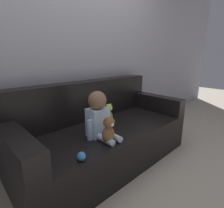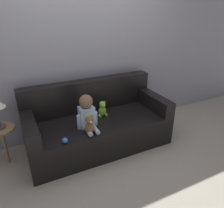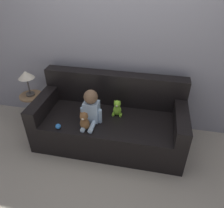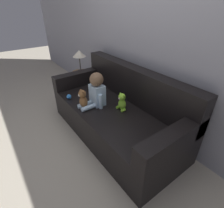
{
  "view_description": "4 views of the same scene",
  "coord_description": "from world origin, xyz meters",
  "px_view_note": "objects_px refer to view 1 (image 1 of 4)",
  "views": [
    {
      "loc": [
        -1.19,
        -1.35,
        1.18
      ],
      "look_at": [
        0.09,
        -0.0,
        0.67
      ],
      "focal_mm": 28.0,
      "sensor_mm": 36.0,
      "label": 1
    },
    {
      "loc": [
        -1.01,
        -2.5,
        1.89
      ],
      "look_at": [
        0.19,
        -0.06,
        0.64
      ],
      "focal_mm": 35.0,
      "sensor_mm": 36.0,
      "label": 2
    },
    {
      "loc": [
        0.5,
        -2.26,
        2.18
      ],
      "look_at": [
        0.04,
        -0.03,
        0.65
      ],
      "focal_mm": 35.0,
      "sensor_mm": 36.0,
      "label": 3
    },
    {
      "loc": [
        1.54,
        -1.15,
        1.63
      ],
      "look_at": [
        0.02,
        -0.04,
        0.51
      ],
      "focal_mm": 28.0,
      "sensor_mm": 36.0,
      "label": 4
    }
  ],
  "objects_px": {
    "couch": "(102,134)",
    "plush_toy_side": "(108,114)",
    "toy_ball": "(81,156)",
    "teddy_bear_brown": "(109,130)",
    "person_baby": "(99,116)"
  },
  "relations": [
    {
      "from": "couch",
      "to": "teddy_bear_brown",
      "type": "height_order",
      "value": "couch"
    },
    {
      "from": "plush_toy_side",
      "to": "toy_ball",
      "type": "relative_size",
      "value": 3.41
    },
    {
      "from": "teddy_bear_brown",
      "to": "toy_ball",
      "type": "height_order",
      "value": "teddy_bear_brown"
    },
    {
      "from": "teddy_bear_brown",
      "to": "plush_toy_side",
      "type": "xyz_separation_m",
      "value": [
        0.33,
        0.37,
        -0.02
      ]
    },
    {
      "from": "toy_ball",
      "to": "person_baby",
      "type": "bearing_deg",
      "value": 32.89
    },
    {
      "from": "person_baby",
      "to": "plush_toy_side",
      "type": "relative_size",
      "value": 1.94
    },
    {
      "from": "person_baby",
      "to": "couch",
      "type": "bearing_deg",
      "value": 43.36
    },
    {
      "from": "couch",
      "to": "plush_toy_side",
      "type": "bearing_deg",
      "value": -2.11
    },
    {
      "from": "couch",
      "to": "plush_toy_side",
      "type": "xyz_separation_m",
      "value": [
        0.09,
        -0.0,
        0.22
      ]
    },
    {
      "from": "person_baby",
      "to": "plush_toy_side",
      "type": "height_order",
      "value": "person_baby"
    },
    {
      "from": "toy_ball",
      "to": "couch",
      "type": "bearing_deg",
      "value": 37.03
    },
    {
      "from": "teddy_bear_brown",
      "to": "toy_ball",
      "type": "relative_size",
      "value": 3.74
    },
    {
      "from": "plush_toy_side",
      "to": "teddy_bear_brown",
      "type": "bearing_deg",
      "value": -132.26
    },
    {
      "from": "teddy_bear_brown",
      "to": "toy_ball",
      "type": "xyz_separation_m",
      "value": [
        -0.33,
        -0.06,
        -0.09
      ]
    },
    {
      "from": "couch",
      "to": "teddy_bear_brown",
      "type": "relative_size",
      "value": 7.87
    }
  ]
}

